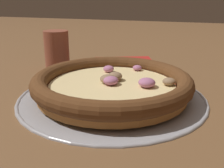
{
  "coord_description": "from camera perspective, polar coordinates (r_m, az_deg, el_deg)",
  "views": [
    {
      "loc": [
        0.14,
        -0.44,
        0.19
      ],
      "look_at": [
        0.0,
        0.0,
        0.03
      ],
      "focal_mm": 42.0,
      "sensor_mm": 36.0,
      "label": 1
    }
  ],
  "objects": [
    {
      "name": "fork",
      "position": [
        0.76,
        -3.45,
        5.02
      ],
      "size": [
        0.16,
        0.12,
        0.0
      ],
      "rotation": [
        0.0,
        0.0,
        10.06
      ],
      "color": "#B7B7BC",
      "rests_on": "ground_plane"
    },
    {
      "name": "pizza",
      "position": [
        0.49,
        0.05,
        0.05
      ],
      "size": [
        0.3,
        0.3,
        0.04
      ],
      "color": "#A86B33",
      "rests_on": "pizza_tray"
    },
    {
      "name": "pizza_tray",
      "position": [
        0.5,
        -0.0,
        -2.61
      ],
      "size": [
        0.35,
        0.35,
        0.01
      ],
      "color": "#9E9EA3",
      "rests_on": "ground_plane"
    },
    {
      "name": "ground_plane",
      "position": [
        0.5,
        -0.0,
        -2.91
      ],
      "size": [
        3.0,
        3.0,
        0.0
      ],
      "primitive_type": "plane",
      "color": "brown"
    },
    {
      "name": "drinking_cup",
      "position": [
        0.69,
        -11.92,
        7.18
      ],
      "size": [
        0.06,
        0.06,
        0.1
      ],
      "color": "brown",
      "rests_on": "ground_plane"
    },
    {
      "name": "napkin",
      "position": [
        0.76,
        2.58,
        5.1
      ],
      "size": [
        0.19,
        0.16,
        0.01
      ],
      "rotation": [
        0.0,
        0.0,
        0.38
      ],
      "color": "#B2231E",
      "rests_on": "ground_plane"
    }
  ]
}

